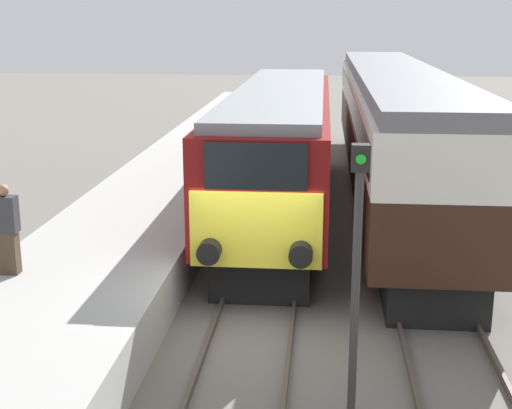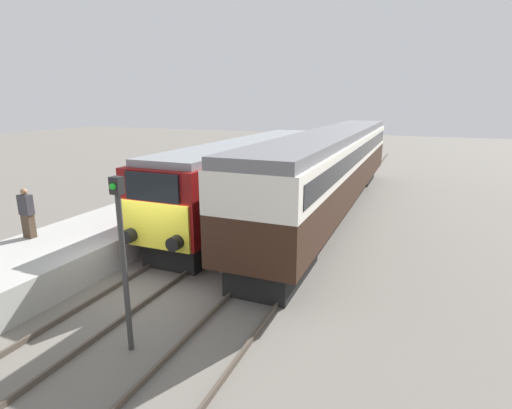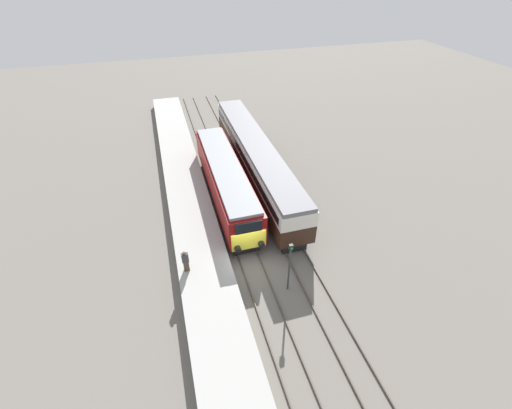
{
  "view_description": "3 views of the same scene",
  "coord_description": "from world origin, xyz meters",
  "px_view_note": "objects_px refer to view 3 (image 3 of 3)",
  "views": [
    {
      "loc": [
        1.2,
        -11.89,
        5.56
      ],
      "look_at": [
        0.0,
        0.78,
        2.21
      ],
      "focal_mm": 50.0,
      "sensor_mm": 36.0,
      "label": 1
    },
    {
      "loc": [
        7.33,
        -8.85,
        5.44
      ],
      "look_at": [
        1.7,
        4.78,
        1.6
      ],
      "focal_mm": 28.0,
      "sensor_mm": 36.0,
      "label": 2
    },
    {
      "loc": [
        -4.41,
        -16.1,
        17.97
      ],
      "look_at": [
        1.7,
        4.78,
        1.6
      ],
      "focal_mm": 24.0,
      "sensor_mm": 36.0,
      "label": 3
    }
  ],
  "objects_px": {
    "locomotive": "(226,180)",
    "signal_post": "(290,264)",
    "passenger_carriage": "(256,157)",
    "person_on_platform": "(186,261)"
  },
  "relations": [
    {
      "from": "locomotive",
      "to": "passenger_carriage",
      "type": "xyz_separation_m",
      "value": [
        3.4,
        2.48,
        0.4
      ]
    },
    {
      "from": "locomotive",
      "to": "signal_post",
      "type": "relative_size",
      "value": 3.88
    },
    {
      "from": "locomotive",
      "to": "signal_post",
      "type": "height_order",
      "value": "signal_post"
    },
    {
      "from": "person_on_platform",
      "to": "passenger_carriage",
      "type": "bearing_deg",
      "value": 53.93
    },
    {
      "from": "passenger_carriage",
      "to": "person_on_platform",
      "type": "height_order",
      "value": "passenger_carriage"
    },
    {
      "from": "locomotive",
      "to": "signal_post",
      "type": "distance_m",
      "value": 10.97
    },
    {
      "from": "locomotive",
      "to": "passenger_carriage",
      "type": "relative_size",
      "value": 0.72
    },
    {
      "from": "passenger_carriage",
      "to": "signal_post",
      "type": "relative_size",
      "value": 5.39
    },
    {
      "from": "locomotive",
      "to": "signal_post",
      "type": "xyz_separation_m",
      "value": [
        1.7,
        -10.84,
        0.28
      ]
    },
    {
      "from": "passenger_carriage",
      "to": "signal_post",
      "type": "xyz_separation_m",
      "value": [
        -1.7,
        -13.31,
        -0.12
      ]
    }
  ]
}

